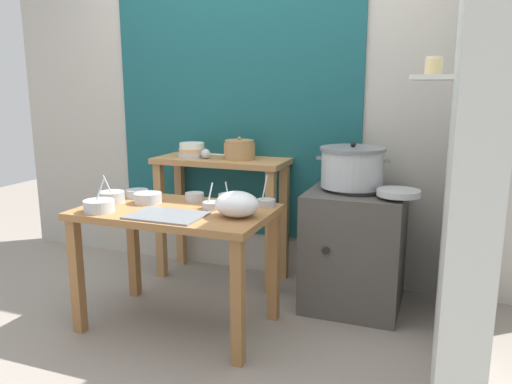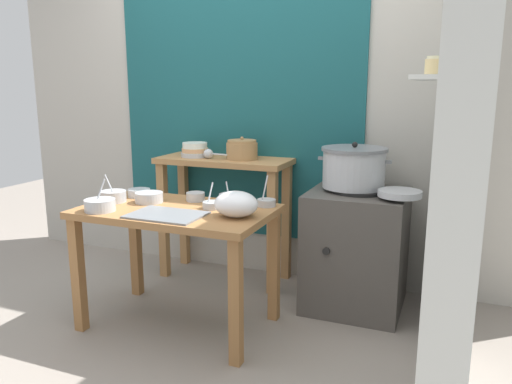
# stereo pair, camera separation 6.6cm
# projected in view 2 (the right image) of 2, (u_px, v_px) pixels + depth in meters

# --- Properties ---
(ground_plane) EXTENTS (9.00, 9.00, 0.00)m
(ground_plane) POSITION_uv_depth(u_px,v_px,m) (189.00, 329.00, 2.96)
(ground_plane) COLOR gray
(wall_back) EXTENTS (4.40, 0.12, 2.60)m
(wall_back) POSITION_uv_depth(u_px,v_px,m) (269.00, 100.00, 3.65)
(wall_back) COLOR #B2ADA3
(wall_back) RESTS_ON ground
(wall_right) EXTENTS (0.30, 3.20, 2.60)m
(wall_right) POSITION_uv_depth(u_px,v_px,m) (463.00, 109.00, 2.36)
(wall_right) COLOR silver
(wall_right) RESTS_ON ground
(prep_table) EXTENTS (1.10, 0.66, 0.72)m
(prep_table) POSITION_uv_depth(u_px,v_px,m) (177.00, 227.00, 2.90)
(prep_table) COLOR #9E6B3D
(prep_table) RESTS_ON ground
(back_shelf_table) EXTENTS (0.96, 0.40, 0.90)m
(back_shelf_table) POSITION_uv_depth(u_px,v_px,m) (224.00, 188.00, 3.63)
(back_shelf_table) COLOR #B27F4C
(back_shelf_table) RESTS_ON ground
(stove_block) EXTENTS (0.60, 0.61, 0.78)m
(stove_block) POSITION_uv_depth(u_px,v_px,m) (356.00, 249.00, 3.21)
(stove_block) COLOR #4C4742
(stove_block) RESTS_ON ground
(steamer_pot) EXTENTS (0.46, 0.41, 0.29)m
(steamer_pot) POSITION_uv_depth(u_px,v_px,m) (354.00, 167.00, 3.13)
(steamer_pot) COLOR #B7BABF
(steamer_pot) RESTS_ON stove_block
(clay_pot) EXTENTS (0.22, 0.22, 0.16)m
(clay_pot) POSITION_uv_depth(u_px,v_px,m) (242.00, 150.00, 3.52)
(clay_pot) COLOR #A37A4C
(clay_pot) RESTS_ON back_shelf_table
(bowl_stack_enamel) EXTENTS (0.20, 0.20, 0.10)m
(bowl_stack_enamel) POSITION_uv_depth(u_px,v_px,m) (195.00, 150.00, 3.65)
(bowl_stack_enamel) COLOR #B7BABF
(bowl_stack_enamel) RESTS_ON back_shelf_table
(ladle) EXTENTS (0.29, 0.07, 0.07)m
(ladle) POSITION_uv_depth(u_px,v_px,m) (210.00, 154.00, 3.55)
(ladle) COLOR #B7BABF
(ladle) RESTS_ON back_shelf_table
(serving_tray) EXTENTS (0.40, 0.28, 0.01)m
(serving_tray) POSITION_uv_depth(u_px,v_px,m) (166.00, 215.00, 2.71)
(serving_tray) COLOR slate
(serving_tray) RESTS_ON prep_table
(plastic_bag) EXTENTS (0.24, 0.21, 0.14)m
(plastic_bag) POSITION_uv_depth(u_px,v_px,m) (236.00, 204.00, 2.67)
(plastic_bag) COLOR white
(plastic_bag) RESTS_ON prep_table
(wide_pan) EXTENTS (0.25, 0.25, 0.04)m
(wide_pan) POSITION_uv_depth(u_px,v_px,m) (400.00, 193.00, 2.90)
(wide_pan) COLOR #B7BABF
(wide_pan) RESTS_ON stove_block
(prep_bowl_0) EXTENTS (0.14, 0.14, 0.05)m
(prep_bowl_0) POSITION_uv_depth(u_px,v_px,m) (139.00, 192.00, 3.17)
(prep_bowl_0) COLOR #B7BABF
(prep_bowl_0) RESTS_ON prep_table
(prep_bowl_1) EXTENTS (0.17, 0.17, 0.06)m
(prep_bowl_1) POSITION_uv_depth(u_px,v_px,m) (149.00, 197.00, 3.01)
(prep_bowl_1) COLOR #B7BABF
(prep_bowl_1) RESTS_ON prep_table
(prep_bowl_2) EXTENTS (0.15, 0.15, 0.17)m
(prep_bowl_2) POSITION_uv_depth(u_px,v_px,m) (113.00, 196.00, 3.03)
(prep_bowl_2) COLOR #B7BABF
(prep_bowl_2) RESTS_ON prep_table
(prep_bowl_3) EXTENTS (0.15, 0.15, 0.13)m
(prep_bowl_3) POSITION_uv_depth(u_px,v_px,m) (231.00, 198.00, 2.99)
(prep_bowl_3) COLOR #B7BABF
(prep_bowl_3) RESTS_ON prep_table
(prep_bowl_4) EXTENTS (0.11, 0.11, 0.15)m
(prep_bowl_4) POSITION_uv_depth(u_px,v_px,m) (212.00, 204.00, 2.86)
(prep_bowl_4) COLOR #B7BABF
(prep_bowl_4) RESTS_ON prep_table
(prep_bowl_5) EXTENTS (0.17, 0.17, 0.18)m
(prep_bowl_5) POSITION_uv_depth(u_px,v_px,m) (100.00, 205.00, 2.80)
(prep_bowl_5) COLOR #B7BABF
(prep_bowl_5) RESTS_ON prep_table
(prep_bowl_6) EXTENTS (0.11, 0.11, 0.05)m
(prep_bowl_6) POSITION_uv_depth(u_px,v_px,m) (196.00, 196.00, 3.05)
(prep_bowl_6) COLOR #B7BABF
(prep_bowl_6) RESTS_ON prep_table
(prep_bowl_7) EXTENTS (0.11, 0.11, 0.18)m
(prep_bowl_7) POSITION_uv_depth(u_px,v_px,m) (266.00, 202.00, 2.92)
(prep_bowl_7) COLOR #B7BABF
(prep_bowl_7) RESTS_ON prep_table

